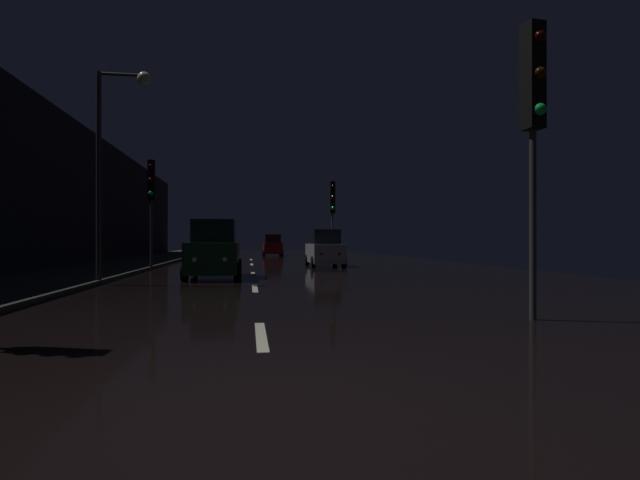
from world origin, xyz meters
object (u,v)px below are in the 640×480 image
Objects in this scene: streetlamp_overhead at (114,142)px; car_parked_right_far at (325,250)px; car_approaching_headlights at (214,251)px; traffic_light_near_right at (534,102)px; traffic_light_far_left at (151,190)px; car_distant_taillights at (273,246)px; traffic_light_far_right at (332,204)px.

streetlamp_overhead reaches higher than car_parked_right_far.
car_approaching_headlights reaches higher than car_parked_right_far.
traffic_light_far_left is (-9.58, 15.81, -0.06)m from traffic_light_near_right.
car_parked_right_far is (8.68, 2.38, -2.90)m from traffic_light_far_left.
streetlamp_overhead is at bearing 139.31° from car_parked_right_far.
traffic_light_far_right is at bearing -170.47° from car_distant_taillights.
streetlamp_overhead is at bearing 167.12° from car_distant_taillights.
car_parked_right_far is at bearing 176.52° from traffic_light_near_right.
traffic_light_near_right is at bearing 30.37° from car_approaching_headlights.
car_approaching_headlights is (-6.22, -9.53, -2.57)m from traffic_light_far_right.
car_distant_taillights is (-2.75, 16.36, -2.67)m from traffic_light_far_right.
traffic_light_far_right is 11.67m from car_approaching_headlights.
car_approaching_headlights is at bearing 38.56° from streetlamp_overhead.
traffic_light_near_right is 18.49m from traffic_light_far_left.
streetlamp_overhead is (0.27, -7.41, 0.78)m from traffic_light_far_left.
car_approaching_headlights reaches higher than car_distant_taillights.
traffic_light_far_left is 6.62m from car_approaching_headlights.
traffic_light_far_left reaches higher than traffic_light_far_right.
traffic_light_far_right is 1.24× the size of car_parked_right_far.
car_distant_taillights is at bearing 77.12° from streetlamp_overhead.
traffic_light_far_left is 1.33× the size of car_distant_taillights.
traffic_light_far_left is at bearing 105.30° from car_parked_right_far.
traffic_light_far_right reaches higher than car_parked_right_far.
streetlamp_overhead is 1.58× the size of car_approaching_headlights.
traffic_light_near_right is at bearing 28.63° from traffic_light_far_left.
traffic_light_far_right reaches higher than car_approaching_headlights.
streetlamp_overhead is 29.24m from car_distant_taillights.
streetlamp_overhead is 13.42m from car_parked_right_far.
car_parked_right_far is (-0.80, -2.13, -2.66)m from traffic_light_far_right.
car_parked_right_far is (8.41, 9.78, -3.68)m from streetlamp_overhead.
traffic_light_near_right reaches higher than car_distant_taillights.
traffic_light_near_right reaches higher than traffic_light_far_left.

